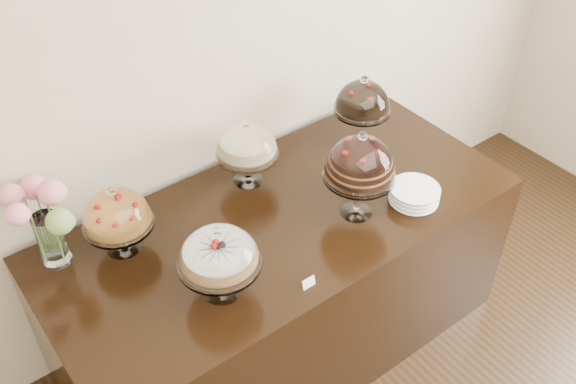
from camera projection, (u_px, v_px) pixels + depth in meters
wall_back at (210, 50)px, 2.87m from camera, size 5.00×0.04×3.00m
display_counter at (282, 283)px, 3.20m from camera, size 2.20×1.00×0.90m
cake_stand_sugar_sponge at (219, 253)px, 2.43m from camera, size 0.33×0.33×0.35m
cake_stand_choco_layer at (361, 161)px, 2.74m from camera, size 0.32×0.32×0.45m
cake_stand_cheesecake at (247, 144)px, 2.97m from camera, size 0.30×0.30×0.34m
cake_stand_dark_choco at (363, 100)px, 3.17m from camera, size 0.29×0.29×0.40m
cake_stand_fruit_tart at (116, 212)px, 2.63m from camera, size 0.30×0.30×0.34m
flower_vase at (43, 215)px, 2.54m from camera, size 0.25×0.36×0.41m
plate_stack at (414, 194)px, 2.97m from camera, size 0.23×0.23×0.07m
price_card_left at (309, 283)px, 2.58m from camera, size 0.06×0.02×0.04m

